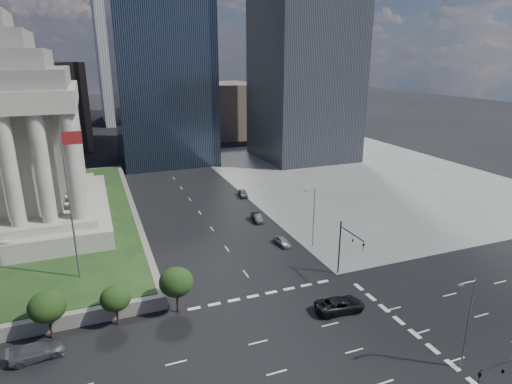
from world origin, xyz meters
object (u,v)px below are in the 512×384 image
street_lamp_north (313,214)px  parked_sedan_far (243,193)px  street_lamp_south (467,319)px  parked_sedan_mid (257,218)px  suv_grey (37,352)px  traffic_signal_se (512,378)px  parked_sedan_near (282,241)px  flagpole (70,196)px  traffic_signal_ne (347,244)px  pickup_truck (340,305)px

street_lamp_north → parked_sedan_far: 29.04m
street_lamp_south → parked_sedan_mid: 45.12m
parked_sedan_mid → suv_grey: bearing=-135.4°
traffic_signal_se → street_lamp_south: size_ratio=0.80×
parked_sedan_near → flagpole: bearing=-179.2°
traffic_signal_se → parked_sedan_far: 66.72m
street_lamp_south → street_lamp_north: 31.00m
flagpole → parked_sedan_mid: (30.83, 14.64, -12.42)m
traffic_signal_ne → street_lamp_south: 19.72m
flagpole → street_lamp_north: 35.95m
parked_sedan_near → suv_grey: bearing=-160.2°
traffic_signal_se → street_lamp_north: size_ratio=0.80×
traffic_signal_se → parked_sedan_mid: size_ratio=1.89×
street_lamp_south → parked_sedan_mid: bearing=95.5°
flagpole → parked_sedan_mid: bearing=25.4°
street_lamp_south → pickup_truck: 15.04m
traffic_signal_se → street_lamp_south: (2.63, 7.00, 0.41)m
traffic_signal_ne → parked_sedan_mid: 25.59m
street_lamp_south → street_lamp_north: same height
parked_sedan_mid → traffic_signal_ne: bearing=-75.6°
traffic_signal_se → parked_sedan_mid: bearing=91.9°
traffic_signal_se → street_lamp_north: 38.09m
suv_grey → parked_sedan_mid: (35.21, 27.73, -0.10)m
street_lamp_north → flagpole: bearing=-178.4°
pickup_truck → parked_sedan_mid: 31.64m
suv_grey → parked_sedan_near: (35.21, 16.14, -0.13)m
flagpole → traffic_signal_ne: 36.69m
traffic_signal_se → street_lamp_south: bearing=69.4°
parked_sedan_far → street_lamp_north: bearing=-76.7°
traffic_signal_se → suv_grey: (-36.90, 23.90, -4.45)m
suv_grey → parked_sedan_near: suv_grey is taller
traffic_signal_ne → street_lamp_north: size_ratio=0.80×
pickup_truck → suv_grey: size_ratio=1.13×
traffic_signal_ne → parked_sedan_mid: (-3.50, 24.94, -4.55)m
street_lamp_south → parked_sedan_far: 59.79m
parked_sedan_mid → traffic_signal_se: bearing=-81.8°
traffic_signal_ne → parked_sedan_far: size_ratio=1.85×
traffic_signal_ne → pickup_truck: 9.38m
traffic_signal_se → parked_sedan_mid: (-1.70, 51.64, -4.55)m
flagpole → parked_sedan_near: (30.83, 3.05, -12.45)m
traffic_signal_se → parked_sedan_far: traffic_signal_se is taller
flagpole → traffic_signal_se: size_ratio=2.50×
traffic_signal_ne → pickup_truck: (-4.94, -6.66, -4.39)m
street_lamp_south → parked_sedan_near: bearing=97.5°
parked_sedan_far → parked_sedan_mid: bearing=-89.9°
suv_grey → parked_sedan_mid: bearing=-58.9°
street_lamp_south → pickup_truck: (-5.77, 13.03, -4.80)m
street_lamp_north → suv_grey: bearing=-160.4°
parked_sedan_mid → parked_sedan_far: bearing=86.9°
parked_sedan_near → traffic_signal_ne: bearing=-80.1°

